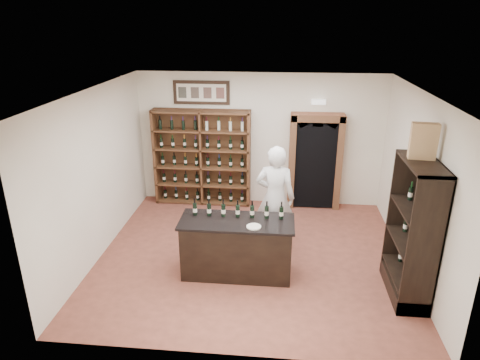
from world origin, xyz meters
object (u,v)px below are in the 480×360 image
(tasting_counter, at_px, (237,248))
(counter_bottle_0, at_px, (195,209))
(side_cabinet, at_px, (411,251))
(wine_shelf, at_px, (202,157))
(shopkeeper, at_px, (275,198))
(wine_crate, at_px, (424,141))

(tasting_counter, xyz_separation_m, counter_bottle_0, (-0.72, 0.14, 0.61))
(tasting_counter, relative_size, counter_bottle_0, 6.27)
(counter_bottle_0, bearing_deg, side_cabinet, -7.33)
(wine_shelf, bearing_deg, tasting_counter, -69.44)
(counter_bottle_0, relative_size, shopkeeper, 0.15)
(shopkeeper, bearing_deg, tasting_counter, 67.00)
(side_cabinet, bearing_deg, tasting_counter, 173.72)
(tasting_counter, relative_size, shopkeeper, 0.95)
(wine_shelf, relative_size, side_cabinet, 1.00)
(side_cabinet, xyz_separation_m, wine_crate, (-0.03, 0.15, 1.71))
(tasting_counter, bearing_deg, wine_shelf, 110.56)
(tasting_counter, height_order, shopkeeper, shopkeeper)
(side_cabinet, distance_m, wine_crate, 1.71)
(wine_shelf, xyz_separation_m, wine_crate, (3.79, -3.08, 1.36))
(tasting_counter, relative_size, side_cabinet, 0.85)
(side_cabinet, xyz_separation_m, shopkeeper, (-2.12, 1.32, 0.24))
(wine_shelf, bearing_deg, wine_crate, -39.10)
(wine_shelf, xyz_separation_m, shopkeeper, (1.70, -1.91, -0.11))
(shopkeeper, relative_size, wine_crate, 3.79)
(wine_crate, bearing_deg, shopkeeper, 158.01)
(wine_shelf, relative_size, tasting_counter, 1.17)
(shopkeeper, bearing_deg, wine_shelf, -40.68)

